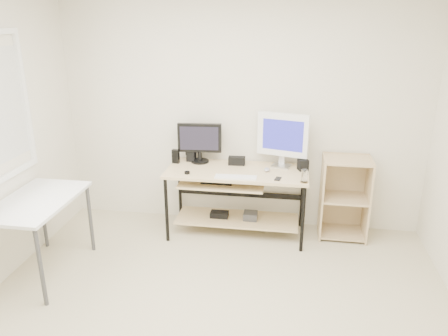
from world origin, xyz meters
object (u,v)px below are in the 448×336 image
side_table (37,208)px  black_monitor (200,140)px  shelf_unit (344,196)px  desk (234,188)px  audio_controller (176,156)px  white_imac (283,136)px

side_table → black_monitor: (1.24, 1.25, 0.33)m
side_table → shelf_unit: size_ratio=1.11×
desk → audio_controller: 0.74m
desk → shelf_unit: size_ratio=1.67×
shelf_unit → side_table: bearing=-156.7°
black_monitor → white_imac: 0.91m
side_table → white_imac: white_imac is taller
side_table → desk: bearing=32.7°
desk → audio_controller: (-0.68, 0.12, 0.29)m
shelf_unit → black_monitor: bearing=178.9°
black_monitor → audio_controller: bearing=-169.4°
desk → side_table: (-1.65, -1.06, 0.13)m
black_monitor → audio_controller: 0.32m
black_monitor → white_imac: size_ratio=0.82×
white_imac → audio_controller: bearing=-162.8°
shelf_unit → black_monitor: (-1.59, 0.03, 0.55)m
side_table → audio_controller: size_ratio=6.45×
side_table → audio_controller: (0.98, 1.18, 0.16)m
desk → shelf_unit: 1.19m
side_table → black_monitor: black_monitor is taller
side_table → shelf_unit: shelf_unit is taller
side_table → white_imac: size_ratio=1.70×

